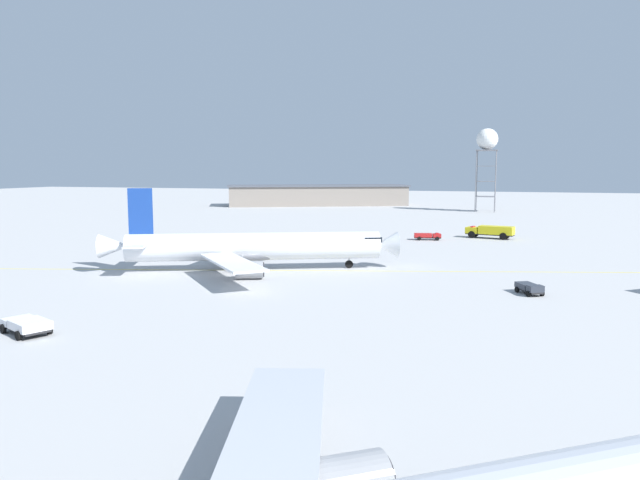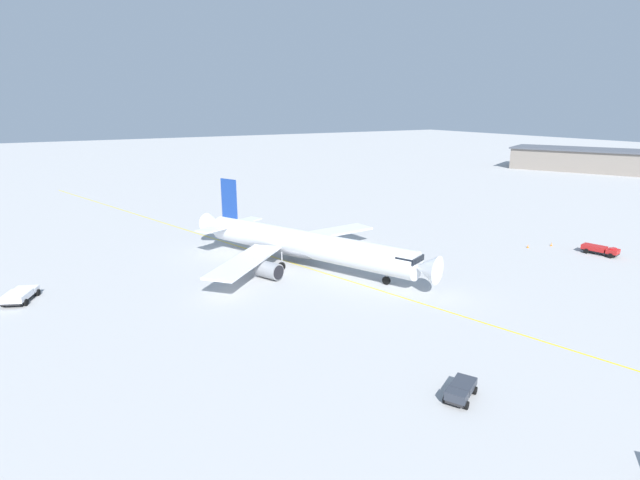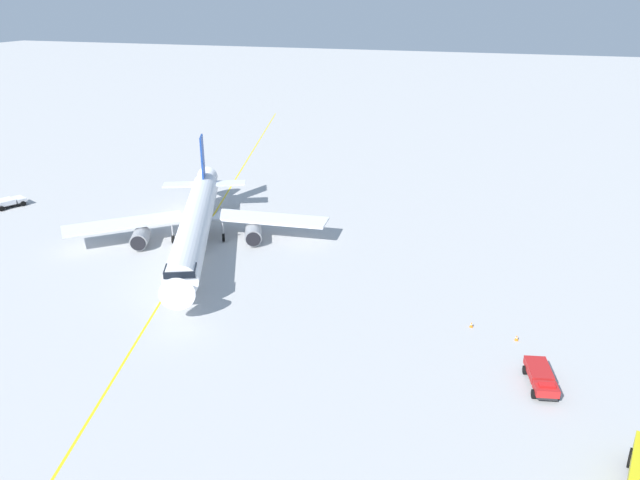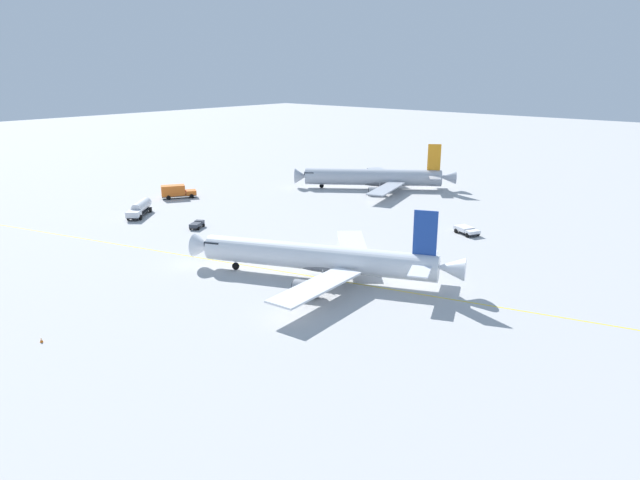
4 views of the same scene
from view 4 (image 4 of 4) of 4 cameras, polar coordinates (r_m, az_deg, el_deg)
name	(u,v)px [view 4 (image 4 of 4)]	position (r m, az deg, el deg)	size (l,w,h in m)	color
ground_plane	(327,276)	(85.84, 0.65, -3.53)	(600.00, 600.00, 0.00)	#B2B2B2
airliner_main	(321,259)	(83.63, 0.13, -1.86)	(32.35, 38.54, 11.26)	white
airliner_secondary	(375,178)	(147.39, 5.40, 6.05)	(31.35, 34.50, 11.94)	#B2B7C1
catering_truck_truck	(176,191)	(140.36, -13.89, 4.66)	(8.06, 6.21, 3.10)	#232326
baggage_truck_truck	(197,225)	(113.29, -11.96, 1.49)	(3.94, 3.16, 1.22)	#232326
pushback_tug_truck	(467,230)	(110.13, 14.15, 0.96)	(4.25, 5.38, 1.30)	#232326
fuel_tanker_truck	(140,208)	(125.78, -17.22, 3.01)	(8.93, 7.89, 2.87)	#232326
taxiway_centreline	(336,280)	(84.14, 1.54, -3.96)	(50.18, 178.72, 0.01)	yellow
safety_cone_near	(41,340)	(72.93, -25.62, -8.81)	(0.36, 0.36, 0.55)	orange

